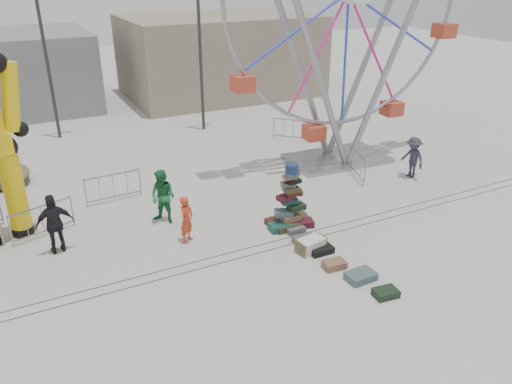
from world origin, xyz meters
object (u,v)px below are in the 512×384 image
barricade_dummy_b (43,221)px  pedestrian_black (55,224)px  pedestrian_red (187,219)px  pedestrian_green (163,197)px  lamp_post_left (46,46)px  pedestrian_grey (413,157)px  lamp_post_right (202,42)px  steamer_trunk (311,245)px  barricade_wheel_back (293,130)px  barricade_dummy_c (113,187)px  barricade_wheel_front (357,164)px  ferris_wheel (347,16)px  suitcase_tower (290,209)px

barricade_dummy_b → pedestrian_black: pedestrian_black is taller
pedestrian_red → pedestrian_green: (-0.25, 1.58, 0.17)m
lamp_post_left → pedestrian_grey: size_ratio=4.69×
lamp_post_right → steamer_trunk: lamp_post_right is taller
steamer_trunk → barricade_dummy_b: barricade_dummy_b is taller
barricade_wheel_back → pedestrian_black: (-11.70, -5.78, 0.40)m
lamp_post_right → pedestrian_green: bearing=-119.1°
barricade_dummy_b → barricade_dummy_c: 3.05m
lamp_post_right → lamp_post_left: same height
steamer_trunk → pedestrian_red: size_ratio=0.57×
barricade_wheel_front → pedestrian_red: 8.19m
ferris_wheel → pedestrian_grey: ferris_wheel is taller
pedestrian_red → barricade_wheel_front: bearing=-27.4°
lamp_post_right → ferris_wheel: ferris_wheel is taller
ferris_wheel → pedestrian_green: ferris_wheel is taller
pedestrian_grey → steamer_trunk: bearing=-67.7°
barricade_dummy_b → barricade_wheel_front: bearing=-20.4°
barricade_wheel_front → pedestrian_red: size_ratio=1.30×
lamp_post_left → barricade_dummy_b: size_ratio=4.00×
suitcase_tower → pedestrian_grey: size_ratio=1.31×
barricade_wheel_back → lamp_post_right: bearing=175.5°
barricade_dummy_c → barricade_wheel_front: 9.63m
lamp_post_right → barricade_dummy_c: lamp_post_right is taller
ferris_wheel → barricade_wheel_back: size_ratio=6.19×
lamp_post_left → suitcase_tower: lamp_post_left is taller
steamer_trunk → lamp_post_right: bearing=73.6°
pedestrian_black → barricade_wheel_back: bearing=-157.6°
barricade_wheel_front → pedestrian_red: bearing=122.2°
pedestrian_red → ferris_wheel: bearing=-16.3°
pedestrian_black → barricade_wheel_front: bearing=179.4°
ferris_wheel → steamer_trunk: 9.90m
barricade_dummy_b → pedestrian_black: (0.29, -1.20, 0.40)m
lamp_post_left → ferris_wheel: (10.53, -8.99, 1.62)m
barricade_dummy_b → pedestrian_black: 1.30m
suitcase_tower → barricade_wheel_back: size_ratio=1.12×
suitcase_tower → pedestrian_grey: (6.56, 1.38, 0.23)m
barricade_dummy_b → barricade_wheel_front: same height
barricade_dummy_b → pedestrian_green: size_ratio=1.07×
barricade_wheel_front → barricade_wheel_back: 5.10m
lamp_post_right → barricade_wheel_back: lamp_post_right is taller
barricade_dummy_c → pedestrian_black: bearing=-132.6°
lamp_post_right → ferris_wheel: size_ratio=0.65×
barricade_wheel_front → pedestrian_green: pedestrian_green is taller
pedestrian_red → pedestrian_black: pedestrian_black is taller
lamp_post_left → steamer_trunk: (5.32, -15.00, -4.28)m
barricade_dummy_c → barricade_wheel_back: same height
barricade_dummy_b → pedestrian_green: 3.85m
ferris_wheel → barricade_dummy_c: bearing=-178.2°
steamer_trunk → pedestrian_black: (-6.86, 3.44, 0.74)m
lamp_post_left → pedestrian_grey: (12.11, -11.93, -3.63)m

